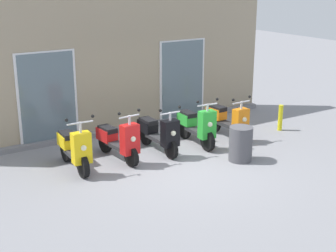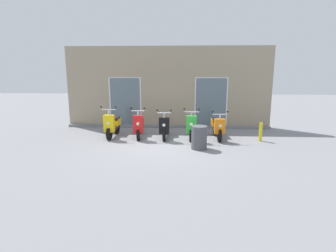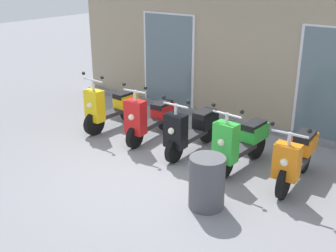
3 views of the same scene
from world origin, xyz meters
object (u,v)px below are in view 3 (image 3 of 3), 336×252
object	(u,v)px
scooter_green	(240,142)
scooter_orange	(296,157)
scooter_yellow	(111,107)
scooter_black	(191,129)
trash_bin	(207,182)
scooter_red	(150,117)

from	to	relation	value
scooter_green	scooter_orange	size ratio (longest dim) A/B	1.01
scooter_yellow	scooter_black	bearing A→B (deg)	-0.38
scooter_green	scooter_orange	xyz separation A→B (m)	(0.98, 0.02, -0.01)
scooter_black	scooter_yellow	bearing A→B (deg)	179.62
trash_bin	scooter_black	bearing A→B (deg)	130.63
trash_bin	scooter_yellow	bearing A→B (deg)	156.08
scooter_red	scooter_orange	distance (m)	3.06
scooter_orange	trash_bin	size ratio (longest dim) A/B	1.98
scooter_orange	scooter_green	bearing A→B (deg)	-178.78
scooter_orange	trash_bin	xyz separation A→B (m)	(-0.77, -1.43, -0.09)
scooter_yellow	scooter_black	distance (m)	2.09
scooter_red	scooter_orange	xyz separation A→B (m)	(3.06, -0.08, 0.02)
scooter_orange	trash_bin	distance (m)	1.62
scooter_red	trash_bin	size ratio (longest dim) A/B	2.00
scooter_red	scooter_green	bearing A→B (deg)	-2.84
scooter_yellow	scooter_red	xyz separation A→B (m)	(1.06, 0.02, -0.01)
scooter_red	trash_bin	bearing A→B (deg)	-33.37
scooter_yellow	scooter_orange	xyz separation A→B (m)	(4.12, -0.06, 0.00)
scooter_yellow	scooter_green	bearing A→B (deg)	-1.47
scooter_yellow	scooter_red	distance (m)	1.06
scooter_yellow	trash_bin	size ratio (longest dim) A/B	1.95
scooter_green	trash_bin	xyz separation A→B (m)	(0.21, -1.40, -0.09)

